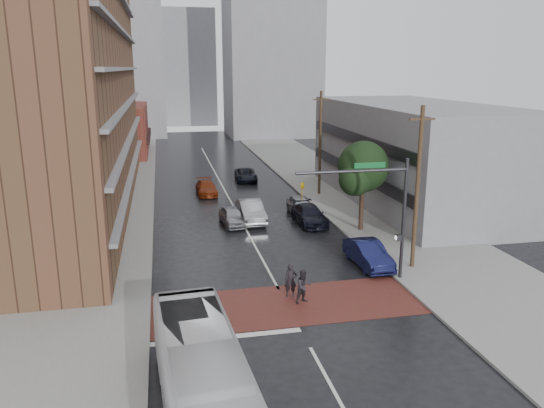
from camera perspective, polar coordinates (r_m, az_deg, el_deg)
ground at (r=27.90m, az=1.86°, el=-11.22°), size 160.00×160.00×0.00m
crosswalk at (r=28.33m, az=1.62°, el=-10.77°), size 14.00×5.00×0.02m
sidewalk_west at (r=51.15m, az=-17.61°, el=0.19°), size 9.00×90.00×0.15m
sidewalk_east at (r=53.78m, az=7.52°, el=1.42°), size 9.00×90.00×0.15m
apartment_block at (r=49.11m, az=-22.01°, el=15.69°), size 10.00×44.00×28.00m
storefront_west at (r=79.11m, az=-16.21°, el=7.65°), size 8.00×16.00×7.00m
building_east at (r=50.37m, az=14.97°, el=5.30°), size 11.00×26.00×9.00m
distant_tower_west at (r=102.81m, az=-16.92°, el=16.04°), size 18.00×16.00×32.00m
distant_tower_east at (r=98.65m, az=-0.07°, el=17.89°), size 16.00×14.00×36.00m
distant_tower_center at (r=119.57m, az=-9.19°, el=14.23°), size 12.00×10.00×24.00m
street_tree at (r=39.92m, az=9.78°, el=3.63°), size 4.20×4.10×6.90m
signal_mast at (r=30.31m, az=11.61°, el=0.12°), size 6.50×0.30×7.20m
utility_pole_near at (r=32.78m, az=15.37°, el=1.70°), size 1.60×0.26×10.00m
utility_pole_far at (r=51.10m, az=5.20°, el=6.58°), size 1.60×0.26×10.00m
transit_bus at (r=18.99m, az=-7.21°, el=-19.16°), size 3.47×11.66×3.20m
pedestrian_a at (r=28.92m, az=2.03°, el=-8.22°), size 0.75×0.57×1.87m
pedestrian_b at (r=28.26m, az=3.44°, el=-8.85°), size 1.06×0.94×1.83m
car_travel_a at (r=41.98m, az=-4.30°, el=-1.30°), size 2.02×4.32×1.43m
car_travel_b at (r=42.76m, az=-2.30°, el=-0.78°), size 1.88×5.21×1.71m
car_travel_c at (r=52.33m, az=-7.08°, el=1.74°), size 2.00×4.65×1.33m
suv_travel at (r=58.36m, az=-2.83°, el=3.16°), size 2.56×5.01×1.35m
car_parked_near at (r=33.84m, az=10.31°, el=-5.30°), size 1.84×4.82×1.57m
car_parked_mid at (r=42.26m, az=4.03°, el=-1.16°), size 2.20×5.12×1.47m
car_parked_far at (r=44.79m, az=3.10°, el=-0.17°), size 2.02×4.69×1.58m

